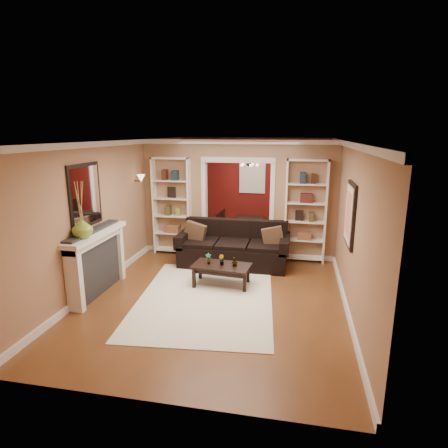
% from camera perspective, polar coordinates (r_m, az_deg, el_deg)
% --- Properties ---
extents(floor, '(8.00, 8.00, 0.00)m').
position_cam_1_polar(floor, '(7.94, 0.64, -7.30)').
color(floor, brown).
rests_on(floor, ground).
extents(ceiling, '(8.00, 8.00, 0.00)m').
position_cam_1_polar(ceiling, '(7.40, 0.70, 12.58)').
color(ceiling, white).
rests_on(ceiling, ground).
extents(wall_back, '(8.00, 0.00, 8.00)m').
position_cam_1_polar(wall_back, '(11.46, 4.35, 6.21)').
color(wall_back, '#A47756').
rests_on(wall_back, ground).
extents(wall_front, '(8.00, 0.00, 8.00)m').
position_cam_1_polar(wall_front, '(3.85, -10.43, -9.50)').
color(wall_front, '#A47756').
rests_on(wall_front, ground).
extents(wall_left, '(0.00, 8.00, 8.00)m').
position_cam_1_polar(wall_left, '(8.26, -14.89, 2.82)').
color(wall_left, '#A47756').
rests_on(wall_left, ground).
extents(wall_right, '(0.00, 8.00, 8.00)m').
position_cam_1_polar(wall_right, '(7.49, 17.86, 1.51)').
color(wall_right, '#A47756').
rests_on(wall_right, ground).
extents(partition_wall, '(4.50, 0.15, 2.70)m').
position_cam_1_polar(partition_wall, '(8.72, 2.12, 3.84)').
color(partition_wall, '#A47756').
rests_on(partition_wall, floor).
extents(red_back_panel, '(4.44, 0.04, 2.64)m').
position_cam_1_polar(red_back_panel, '(11.43, 4.33, 6.05)').
color(red_back_panel, maroon).
rests_on(red_back_panel, floor).
extents(dining_window, '(0.78, 0.03, 0.98)m').
position_cam_1_polar(dining_window, '(11.36, 4.33, 7.17)').
color(dining_window, '#8CA5CC').
rests_on(dining_window, wall_back).
extents(area_rug, '(2.61, 3.45, 0.01)m').
position_cam_1_polar(area_rug, '(6.76, -2.81, -11.18)').
color(area_rug, white).
rests_on(area_rug, floor).
extents(sofa, '(2.43, 1.05, 0.95)m').
position_cam_1_polar(sofa, '(8.19, 1.42, -3.11)').
color(sofa, black).
rests_on(sofa, floor).
extents(pillow_left, '(0.49, 0.22, 0.47)m').
position_cam_1_polar(pillow_left, '(8.30, -4.45, -1.33)').
color(pillow_left, brown).
rests_on(pillow_left, sofa).
extents(pillow_right, '(0.44, 0.15, 0.43)m').
position_cam_1_polar(pillow_right, '(8.02, 7.47, -2.07)').
color(pillow_right, brown).
rests_on(pillow_right, sofa).
extents(coffee_table, '(1.14, 0.69, 0.41)m').
position_cam_1_polar(coffee_table, '(7.21, -0.38, -7.78)').
color(coffee_table, black).
rests_on(coffee_table, floor).
extents(plant_left, '(0.13, 0.12, 0.22)m').
position_cam_1_polar(plant_left, '(7.15, -2.38, -5.30)').
color(plant_left, '#336626').
rests_on(plant_left, coffee_table).
extents(plant_center, '(0.14, 0.14, 0.20)m').
position_cam_1_polar(plant_center, '(7.10, -0.39, -5.50)').
color(plant_center, '#336626').
rests_on(plant_center, coffee_table).
extents(plant_right, '(0.14, 0.14, 0.19)m').
position_cam_1_polar(plant_right, '(7.06, 1.63, -5.68)').
color(plant_right, '#336626').
rests_on(plant_right, coffee_table).
extents(bookshelf_left, '(0.90, 0.30, 2.30)m').
position_cam_1_polar(bookshelf_left, '(8.96, -7.91, 2.69)').
color(bookshelf_left, white).
rests_on(bookshelf_left, floor).
extents(bookshelf_right, '(0.90, 0.30, 2.30)m').
position_cam_1_polar(bookshelf_right, '(8.48, 12.32, 1.88)').
color(bookshelf_right, white).
rests_on(bookshelf_right, floor).
extents(fireplace, '(0.32, 1.70, 1.16)m').
position_cam_1_polar(fireplace, '(7.10, -18.59, -5.66)').
color(fireplace, white).
rests_on(fireplace, floor).
extents(vase, '(0.43, 0.43, 0.35)m').
position_cam_1_polar(vase, '(6.56, -20.80, -0.53)').
color(vase, olive).
rests_on(vase, fireplace).
extents(mirror, '(0.03, 0.95, 1.10)m').
position_cam_1_polar(mirror, '(6.88, -20.39, 4.09)').
color(mirror, silver).
rests_on(mirror, wall_left).
extents(wall_sconce, '(0.18, 0.18, 0.22)m').
position_cam_1_polar(wall_sconce, '(8.64, -12.89, 6.63)').
color(wall_sconce, '#FFE0A5').
rests_on(wall_sconce, wall_left).
extents(framed_art, '(0.04, 0.85, 1.05)m').
position_cam_1_polar(framed_art, '(6.47, 18.59, 1.41)').
color(framed_art, black).
rests_on(framed_art, wall_right).
extents(dining_table, '(1.48, 0.83, 0.52)m').
position_cam_1_polar(dining_table, '(10.26, 3.66, -0.89)').
color(dining_table, black).
rests_on(dining_table, floor).
extents(dining_chair_nw, '(0.43, 0.43, 0.80)m').
position_cam_1_polar(dining_chair_nw, '(10.02, 0.33, -0.38)').
color(dining_chair_nw, black).
rests_on(dining_chair_nw, floor).
extents(dining_chair_ne, '(0.45, 0.45, 0.80)m').
position_cam_1_polar(dining_chair_ne, '(9.88, 6.60, -0.70)').
color(dining_chair_ne, black).
rests_on(dining_chair_ne, floor).
extents(dining_chair_sw, '(0.43, 0.43, 0.77)m').
position_cam_1_polar(dining_chair_sw, '(10.60, 0.94, 0.30)').
color(dining_chair_sw, black).
rests_on(dining_chair_sw, floor).
extents(dining_chair_se, '(0.49, 0.49, 0.93)m').
position_cam_1_polar(dining_chair_se, '(10.44, 6.89, 0.47)').
color(dining_chair_se, black).
rests_on(dining_chair_se, floor).
extents(chandelier, '(0.50, 0.50, 0.30)m').
position_cam_1_polar(chandelier, '(10.10, 3.52, 9.03)').
color(chandelier, '#3F271D').
rests_on(chandelier, ceiling).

